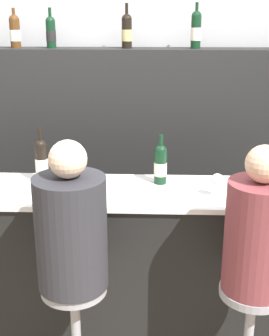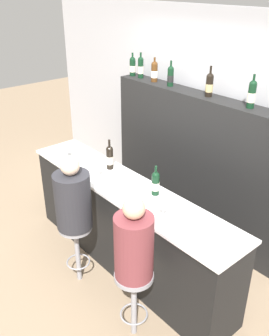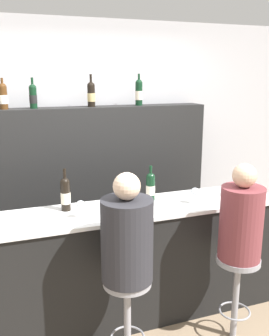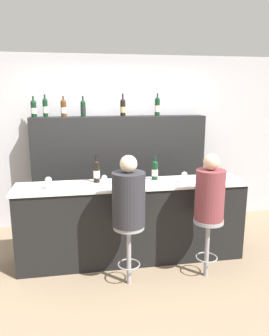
# 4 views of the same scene
# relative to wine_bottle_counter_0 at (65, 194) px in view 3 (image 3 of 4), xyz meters

# --- Properties ---
(ground_plane) EXTENTS (16.00, 16.00, 0.00)m
(ground_plane) POSITION_rel_wine_bottle_counter_0_xyz_m (0.41, -0.37, -1.12)
(ground_plane) COLOR #8C755B
(wall_back) EXTENTS (6.40, 0.05, 2.60)m
(wall_back) POSITION_rel_wine_bottle_counter_0_xyz_m (0.41, 1.23, 0.18)
(wall_back) COLOR #B2B2B7
(wall_back) RESTS_ON ground_plane
(bar_counter) EXTENTS (2.76, 0.54, 0.98)m
(bar_counter) POSITION_rel_wine_bottle_counter_0_xyz_m (0.41, -0.12, -0.63)
(bar_counter) COLOR black
(bar_counter) RESTS_ON ground_plane
(back_bar_cabinet) EXTENTS (2.59, 0.28, 1.70)m
(back_bar_cabinet) POSITION_rel_wine_bottle_counter_0_xyz_m (0.41, 1.01, -0.27)
(back_bar_cabinet) COLOR black
(back_bar_cabinet) RESTS_ON ground_plane
(wine_bottle_counter_0) EXTENTS (0.08, 0.08, 0.34)m
(wine_bottle_counter_0) POSITION_rel_wine_bottle_counter_0_xyz_m (0.00, 0.00, 0.00)
(wine_bottle_counter_0) COLOR black
(wine_bottle_counter_0) RESTS_ON bar_counter
(wine_bottle_counter_1) EXTENTS (0.08, 0.08, 0.30)m
(wine_bottle_counter_1) POSITION_rel_wine_bottle_counter_0_xyz_m (0.72, 0.00, -0.01)
(wine_bottle_counter_1) COLOR black
(wine_bottle_counter_1) RESTS_ON bar_counter
(wine_bottle_backbar_2) EXTENTS (0.08, 0.08, 0.29)m
(wine_bottle_backbar_2) POSITION_rel_wine_bottle_counter_0_xyz_m (-0.39, 1.01, 0.71)
(wine_bottle_backbar_2) COLOR #4C2D14
(wine_bottle_backbar_2) RESTS_ON back_bar_cabinet
(wine_bottle_backbar_3) EXTENTS (0.07, 0.07, 0.30)m
(wine_bottle_backbar_3) POSITION_rel_wine_bottle_counter_0_xyz_m (-0.11, 1.01, 0.70)
(wine_bottle_backbar_3) COLOR black
(wine_bottle_backbar_3) RESTS_ON back_bar_cabinet
(wine_bottle_backbar_4) EXTENTS (0.08, 0.08, 0.33)m
(wine_bottle_backbar_4) POSITION_rel_wine_bottle_counter_0_xyz_m (0.47, 1.01, 0.71)
(wine_bottle_backbar_4) COLOR black
(wine_bottle_backbar_4) RESTS_ON back_bar_cabinet
(wine_bottle_backbar_5) EXTENTS (0.08, 0.08, 0.33)m
(wine_bottle_backbar_5) POSITION_rel_wine_bottle_counter_0_xyz_m (0.99, 1.01, 0.72)
(wine_bottle_backbar_5) COLOR black
(wine_bottle_backbar_5) RESTS_ON back_bar_cabinet
(wine_glass_1) EXTENTS (0.07, 0.07, 0.14)m
(wine_glass_1) POSITION_rel_wine_bottle_counter_0_xyz_m (0.08, -0.20, -0.04)
(wine_glass_1) COLOR silver
(wine_glass_1) RESTS_ON bar_counter
(wine_glass_2) EXTENTS (0.07, 0.07, 0.14)m
(wine_glass_2) POSITION_rel_wine_bottle_counter_0_xyz_m (1.03, -0.20, -0.04)
(wine_glass_2) COLOR silver
(wine_glass_2) RESTS_ON bar_counter
(metal_bowl) EXTENTS (0.23, 0.23, 0.06)m
(metal_bowl) POSITION_rel_wine_bottle_counter_0_xyz_m (1.49, -0.15, -0.11)
(metal_bowl) COLOR #B7B7BC
(metal_bowl) RESTS_ON bar_counter
(bar_stool_left) EXTENTS (0.33, 0.33, 0.68)m
(bar_stool_left) POSITION_rel_wine_bottle_counter_0_xyz_m (0.29, -0.66, -0.60)
(bar_stool_left) COLOR gray
(bar_stool_left) RESTS_ON ground_plane
(guest_seated_left) EXTENTS (0.35, 0.35, 0.74)m
(guest_seated_left) POSITION_rel_wine_bottle_counter_0_xyz_m (0.29, -0.66, -0.12)
(guest_seated_left) COLOR #28282D
(guest_seated_left) RESTS_ON bar_stool_left
(bar_stool_right) EXTENTS (0.33, 0.33, 0.68)m
(bar_stool_right) POSITION_rel_wine_bottle_counter_0_xyz_m (1.17, -0.66, -0.60)
(bar_stool_right) COLOR gray
(bar_stool_right) RESTS_ON ground_plane
(guest_seated_right) EXTENTS (0.32, 0.32, 0.73)m
(guest_seated_right) POSITION_rel_wine_bottle_counter_0_xyz_m (1.17, -0.66, -0.12)
(guest_seated_right) COLOR brown
(guest_seated_right) RESTS_ON bar_stool_right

